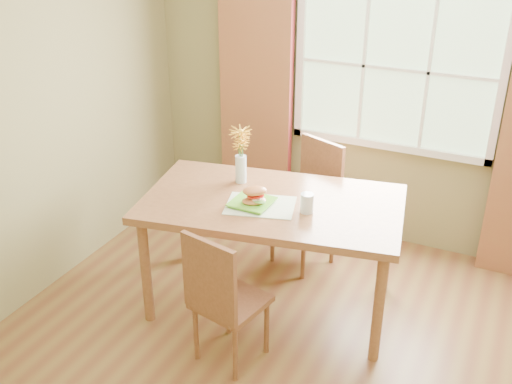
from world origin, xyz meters
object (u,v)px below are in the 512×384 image
object	(u,v)px
chair_far	(312,198)
water_glass	(307,204)
dining_table	(272,212)
croissant_sandwich	(255,196)
chair_near	(222,295)
flower_vase	(241,148)

from	to	relation	value
chair_far	water_glass	world-z (taller)	chair_far
dining_table	chair_far	size ratio (longest dim) A/B	1.86
croissant_sandwich	water_glass	xyz separation A→B (m)	(0.34, 0.07, -0.02)
chair_near	croissant_sandwich	size ratio (longest dim) A/B	4.74
dining_table	croissant_sandwich	bearing A→B (deg)	-129.03
croissant_sandwich	flower_vase	xyz separation A→B (m)	(-0.25, 0.30, 0.18)
chair_near	chair_far	size ratio (longest dim) A/B	0.94
chair_near	water_glass	distance (m)	0.81
chair_near	croissant_sandwich	bearing A→B (deg)	107.49
chair_near	croissant_sandwich	world-z (taller)	croissant_sandwich
croissant_sandwich	flower_vase	size ratio (longest dim) A/B	0.49
flower_vase	chair_far	bearing A→B (deg)	56.04
water_glass	flower_vase	bearing A→B (deg)	158.77
water_glass	chair_near	bearing A→B (deg)	-113.94
dining_table	croissant_sandwich	xyz separation A→B (m)	(-0.07, -0.13, 0.17)
dining_table	chair_far	world-z (taller)	chair_far
dining_table	chair_near	world-z (taller)	chair_near
chair_far	flower_vase	xyz separation A→B (m)	(-0.35, -0.53, 0.55)
chair_near	water_glass	world-z (taller)	water_glass
croissant_sandwich	flower_vase	world-z (taller)	flower_vase
chair_far	croissant_sandwich	distance (m)	0.91
dining_table	croissant_sandwich	world-z (taller)	croissant_sandwich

